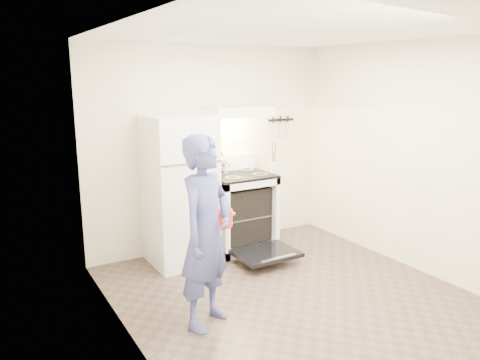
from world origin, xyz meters
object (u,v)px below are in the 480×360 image
object	(u,v)px
refrigerator	(180,191)
stove_body	(240,213)
person	(206,233)
tea_kettle	(219,162)
dutch_oven	(217,218)

from	to	relation	value
refrigerator	stove_body	world-z (taller)	refrigerator
person	refrigerator	bearing A→B (deg)	44.18
refrigerator	tea_kettle	distance (m)	0.72
stove_body	person	xyz separation A→B (m)	(-1.18, -1.44, 0.37)
tea_kettle	person	size ratio (longest dim) A/B	0.16
person	tea_kettle	bearing A→B (deg)	27.74
refrigerator	dutch_oven	size ratio (longest dim) A/B	4.72
stove_body	tea_kettle	world-z (taller)	tea_kettle
refrigerator	tea_kettle	xyz separation A→B (m)	(0.63, 0.24, 0.23)
refrigerator	person	size ratio (longest dim) A/B	1.02
tea_kettle	dutch_oven	size ratio (longest dim) A/B	0.74
stove_body	person	size ratio (longest dim) A/B	0.55
dutch_oven	tea_kettle	bearing A→B (deg)	61.39
refrigerator	stove_body	bearing A→B (deg)	1.77
stove_body	person	distance (m)	1.90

